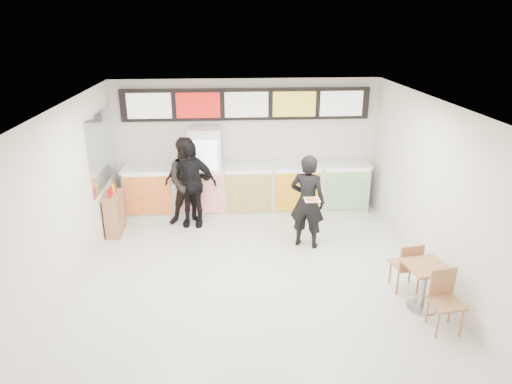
{
  "coord_description": "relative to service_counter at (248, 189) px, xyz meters",
  "views": [
    {
      "loc": [
        -0.48,
        -6.69,
        4.22
      ],
      "look_at": [
        0.06,
        1.2,
        1.21
      ],
      "focal_mm": 32.0,
      "sensor_mm": 36.0,
      "label": 1
    }
  ],
  "objects": [
    {
      "name": "floor",
      "position": [
        -0.0,
        -3.09,
        -0.57
      ],
      "size": [
        7.0,
        7.0,
        0.0
      ],
      "primitive_type": "plane",
      "color": "beige",
      "rests_on": "ground"
    },
    {
      "name": "wall_right",
      "position": [
        3.0,
        -3.09,
        0.93
      ],
      "size": [
        0.0,
        7.0,
        7.0
      ],
      "primitive_type": "plane",
      "rotation": [
        1.57,
        0.0,
        -1.57
      ],
      "color": "silver",
      "rests_on": "floor"
    },
    {
      "name": "customer_mid",
      "position": [
        -1.24,
        -0.6,
        0.37
      ],
      "size": [
        1.15,
        0.58,
        1.88
      ],
      "primitive_type": "imported",
      "rotation": [
        0.0,
        0.0,
        -0.11
      ],
      "color": "black",
      "rests_on": "floor"
    },
    {
      "name": "menu_board",
      "position": [
        0.0,
        0.32,
        1.88
      ],
      "size": [
        5.5,
        0.14,
        0.7
      ],
      "color": "black",
      "rests_on": "wall_back"
    },
    {
      "name": "drinks_fridge",
      "position": [
        -0.93,
        0.02,
        0.43
      ],
      "size": [
        0.7,
        0.67,
        2.0
      ],
      "color": "white",
      "rests_on": "floor"
    },
    {
      "name": "customer_left",
      "position": [
        -1.29,
        -0.54,
        0.39
      ],
      "size": [
        0.98,
        0.79,
        1.93
      ],
      "primitive_type": "imported",
      "rotation": [
        0.0,
        0.0,
        0.07
      ],
      "color": "black",
      "rests_on": "floor"
    },
    {
      "name": "customer_main",
      "position": [
        1.06,
        -1.75,
        0.36
      ],
      "size": [
        0.8,
        0.69,
        1.86
      ],
      "primitive_type": "imported",
      "rotation": [
        0.0,
        0.0,
        2.72
      ],
      "color": "black",
      "rests_on": "floor"
    },
    {
      "name": "wall_back",
      "position": [
        -0.0,
        0.41,
        0.93
      ],
      "size": [
        6.0,
        0.0,
        6.0
      ],
      "primitive_type": "plane",
      "rotation": [
        1.57,
        0.0,
        0.0
      ],
      "color": "silver",
      "rests_on": "floor"
    },
    {
      "name": "pizza_slice",
      "position": [
        1.06,
        -2.2,
        0.58
      ],
      "size": [
        0.36,
        0.36,
        0.02
      ],
      "color": "beige",
      "rests_on": "customer_main"
    },
    {
      "name": "cafe_table",
      "position": [
        2.5,
        -3.96,
        -0.05
      ],
      "size": [
        0.69,
        1.58,
        0.89
      ],
      "rotation": [
        0.0,
        0.0,
        0.16
      ],
      "color": "#B07850",
      "rests_on": "floor"
    },
    {
      "name": "mirror_panel",
      "position": [
        -2.99,
        -0.64,
        1.18
      ],
      "size": [
        0.01,
        2.0,
        1.5
      ],
      "primitive_type": "cube",
      "color": "#B2B7BF",
      "rests_on": "wall_left"
    },
    {
      "name": "wall_left",
      "position": [
        -3.0,
        -3.09,
        0.93
      ],
      "size": [
        0.0,
        7.0,
        7.0
      ],
      "primitive_type": "plane",
      "rotation": [
        1.57,
        0.0,
        1.57
      ],
      "color": "silver",
      "rests_on": "floor"
    },
    {
      "name": "condiment_ledge",
      "position": [
        -2.82,
        -0.9,
        -0.13
      ],
      "size": [
        0.31,
        0.77,
        1.02
      ],
      "color": "#B07850",
      "rests_on": "floor"
    },
    {
      "name": "ceiling",
      "position": [
        -0.0,
        -3.09,
        2.43
      ],
      "size": [
        7.0,
        7.0,
        0.0
      ],
      "primitive_type": "plane",
      "rotation": [
        3.14,
        0.0,
        0.0
      ],
      "color": "white",
      "rests_on": "wall_back"
    },
    {
      "name": "service_counter",
      "position": [
        0.0,
        0.0,
        0.0
      ],
      "size": [
        5.56,
        0.77,
        1.14
      ],
      "color": "silver",
      "rests_on": "floor"
    }
  ]
}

